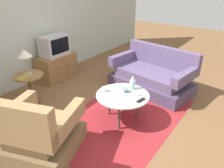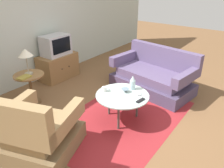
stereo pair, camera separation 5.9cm
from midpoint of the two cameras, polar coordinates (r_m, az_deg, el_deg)
The scene contains 16 objects.
ground_plane at distance 3.75m, azimuth 2.35°, elevation -8.57°, with size 16.00×16.00×0.00m, color brown.
back_wall at distance 4.94m, azimuth -22.83°, elevation 15.01°, with size 9.00×0.12×2.70m, color #B2BCB2.
area_rug at distance 3.71m, azimuth 2.14°, elevation -8.99°, with size 2.48×1.61×0.00m, color maroon.
armchair at distance 3.06m, azimuth -19.06°, elevation -12.09°, with size 1.15×1.15×0.94m.
couch at distance 4.62m, azimuth 10.04°, elevation 2.00°, with size 1.09×1.73×0.85m.
coffee_table at distance 3.49m, azimuth 2.24°, elevation -3.30°, with size 0.84×0.84×0.46m.
side_table at distance 4.23m, azimuth -20.98°, elevation 0.24°, with size 0.53×0.53×0.57m.
tv_stand at distance 5.21m, azimuth -14.41°, elevation 4.36°, with size 0.86×0.52×0.55m.
television at distance 5.06m, azimuth -15.02°, elevation 9.60°, with size 0.60×0.40×0.44m.
table_lamp at distance 4.06m, azimuth -22.08°, elevation 7.15°, with size 0.25×0.25×0.46m.
vase at distance 3.60m, azimuth 4.89°, elevation 0.35°, with size 0.09×0.09×0.24m.
mug at distance 3.55m, azimuth -2.39°, elevation -1.33°, with size 0.12×0.08×0.08m.
bowl at distance 3.54m, azimuth 2.95°, elevation -1.62°, with size 0.13×0.13×0.06m.
tv_remote_dark at distance 3.32m, azimuth 6.98°, elevation -4.16°, with size 0.17×0.07×0.02m.
tv_remote_silver at distance 3.51m, azimuth 6.57°, elevation -2.35°, with size 0.15×0.13×0.02m.
book at distance 4.05m, azimuth -22.32°, elevation 1.47°, with size 0.24×0.18×0.02m.
Camera 1 is at (-2.62, -1.64, 2.13)m, focal length 35.39 mm.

